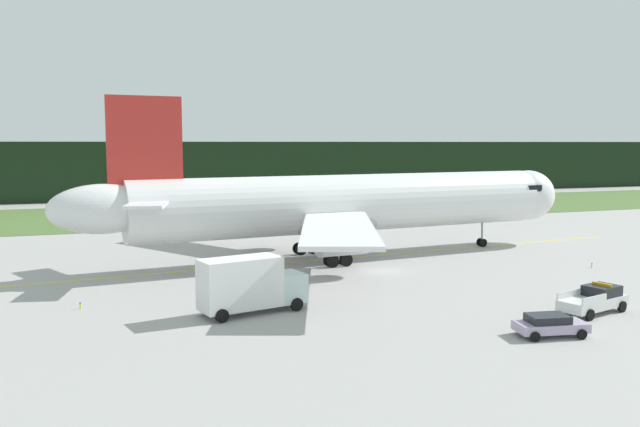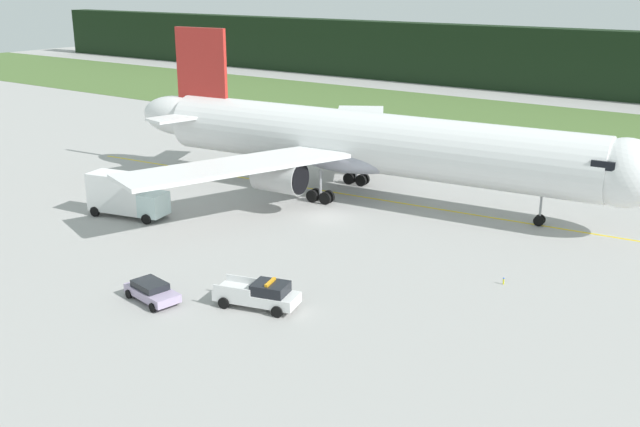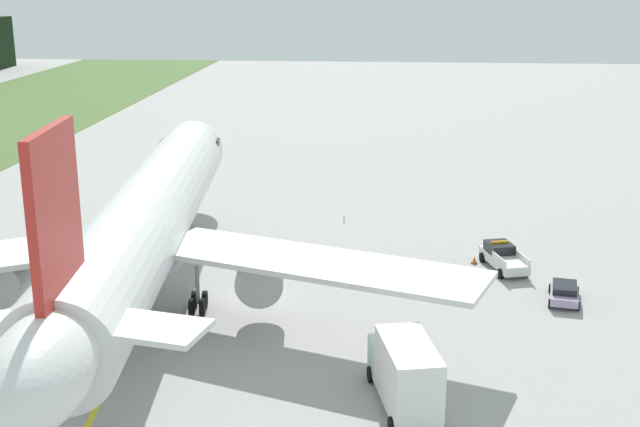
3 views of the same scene
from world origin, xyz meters
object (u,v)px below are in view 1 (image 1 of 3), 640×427
ops_pickup_truck (595,299)px  apron_cone (584,301)px  airliner (345,205)px  catering_truck (249,284)px  staff_car (550,324)px

ops_pickup_truck → apron_cone: size_ratio=9.93×
airliner → apron_cone: size_ratio=92.48×
airliner → ops_pickup_truck: (8.18, -25.09, -4.41)m
catering_truck → staff_car: catering_truck is taller
airliner → catering_truck: size_ratio=7.09×
staff_car → ops_pickup_truck: bearing=27.8°
airliner → apron_cone: (9.11, -23.07, -5.03)m
airliner → staff_car: (1.75, -28.48, -4.61)m
airliner → ops_pickup_truck: bearing=-71.9°
catering_truck → apron_cone: (22.97, -5.68, -1.71)m
airliner → ops_pickup_truck: 26.76m
airliner → ops_pickup_truck: size_ratio=9.31×
ops_pickup_truck → apron_cone: 2.31m
ops_pickup_truck → staff_car: (-6.43, -3.38, -0.20)m
ops_pickup_truck → catering_truck: 23.37m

